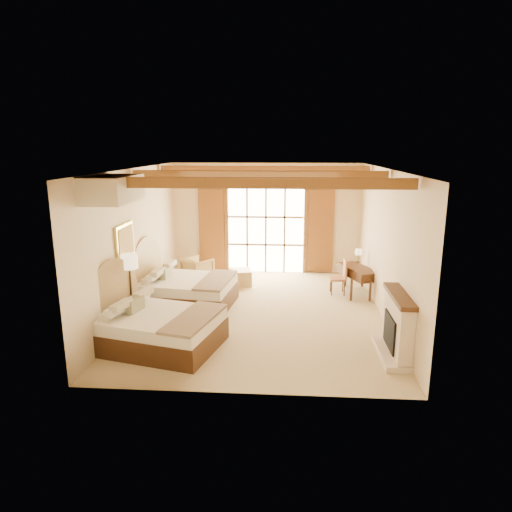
# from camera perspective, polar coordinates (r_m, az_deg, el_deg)

# --- Properties ---
(floor) EXTENTS (7.00, 7.00, 0.00)m
(floor) POSITION_cam_1_polar(r_m,az_deg,el_deg) (10.42, 0.28, -7.03)
(floor) COLOR tan
(floor) RESTS_ON ground
(wall_back) EXTENTS (5.50, 0.00, 5.50)m
(wall_back) POSITION_cam_1_polar(r_m,az_deg,el_deg) (13.41, 1.26, 4.72)
(wall_back) COLOR beige
(wall_back) RESTS_ON ground
(wall_left) EXTENTS (0.00, 7.00, 7.00)m
(wall_left) POSITION_cam_1_polar(r_m,az_deg,el_deg) (10.51, -14.85, 1.77)
(wall_left) COLOR beige
(wall_left) RESTS_ON ground
(wall_right) EXTENTS (0.00, 7.00, 7.00)m
(wall_right) POSITION_cam_1_polar(r_m,az_deg,el_deg) (10.18, 15.94, 1.32)
(wall_right) COLOR beige
(wall_right) RESTS_ON ground
(ceiling) EXTENTS (7.00, 7.00, 0.00)m
(ceiling) POSITION_cam_1_polar(r_m,az_deg,el_deg) (9.76, 0.30, 10.83)
(ceiling) COLOR #B07237
(ceiling) RESTS_ON ground
(ceiling_beams) EXTENTS (5.39, 4.60, 0.18)m
(ceiling_beams) POSITION_cam_1_polar(r_m,az_deg,el_deg) (9.77, 0.30, 10.12)
(ceiling_beams) COLOR brown
(ceiling_beams) RESTS_ON ceiling
(french_doors) EXTENTS (3.95, 0.08, 2.60)m
(french_doors) POSITION_cam_1_polar(r_m,az_deg,el_deg) (13.41, 1.24, 3.20)
(french_doors) COLOR white
(french_doors) RESTS_ON ground
(fireplace) EXTENTS (0.46, 1.40, 1.16)m
(fireplace) POSITION_cam_1_polar(r_m,az_deg,el_deg) (8.59, 17.16, -8.65)
(fireplace) COLOR beige
(fireplace) RESTS_ON ground
(painting) EXTENTS (0.06, 0.95, 0.75)m
(painting) POSITION_cam_1_polar(r_m,az_deg,el_deg) (9.77, -16.04, 1.72)
(painting) COLOR gold
(painting) RESTS_ON wall_left
(canopy_valance) EXTENTS (0.70, 1.40, 0.45)m
(canopy_valance) POSITION_cam_1_polar(r_m,az_deg,el_deg) (8.33, -17.50, 8.00)
(canopy_valance) COLOR beige
(canopy_valance) RESTS_ON ceiling
(bed_near) EXTENTS (2.50, 2.08, 1.41)m
(bed_near) POSITION_cam_1_polar(r_m,az_deg,el_deg) (8.81, -12.94, -8.40)
(bed_near) COLOR #401F0F
(bed_near) RESTS_ON floor
(bed_far) EXTENTS (2.32, 1.86, 1.40)m
(bed_far) POSITION_cam_1_polar(r_m,az_deg,el_deg) (10.91, -9.44, -3.91)
(bed_far) COLOR #401F0F
(bed_far) RESTS_ON floor
(nightstand) EXTENTS (0.59, 0.59, 0.66)m
(nightstand) POSITION_cam_1_polar(r_m,az_deg,el_deg) (9.81, -14.98, -6.82)
(nightstand) COLOR #401F0F
(nightstand) RESTS_ON floor
(floor_lamp) EXTENTS (0.33, 0.33, 1.58)m
(floor_lamp) POSITION_cam_1_polar(r_m,az_deg,el_deg) (9.42, -15.54, -1.24)
(floor_lamp) COLOR #332614
(floor_lamp) RESTS_ON floor
(armchair) EXTENTS (0.98, 0.98, 0.65)m
(armchair) POSITION_cam_1_polar(r_m,az_deg,el_deg) (12.81, -7.33, -1.66)
(armchair) COLOR #A58646
(armchair) RESTS_ON floor
(ottoman) EXTENTS (0.68, 0.68, 0.41)m
(ottoman) POSITION_cam_1_polar(r_m,az_deg,el_deg) (12.37, -1.98, -2.67)
(ottoman) COLOR tan
(ottoman) RESTS_ON floor
(desk) EXTENTS (0.97, 1.38, 0.68)m
(desk) POSITION_cam_1_polar(r_m,az_deg,el_deg) (11.89, 12.56, -2.88)
(desk) COLOR #401F0F
(desk) RESTS_ON floor
(desk_chair) EXTENTS (0.41, 0.41, 0.90)m
(desk_chair) POSITION_cam_1_polar(r_m,az_deg,el_deg) (11.79, 10.26, -3.34)
(desk_chair) COLOR #9B5F39
(desk_chair) RESTS_ON floor
(desk_lamp) EXTENTS (0.18, 0.18, 0.35)m
(desk_lamp) POSITION_cam_1_polar(r_m,az_deg,el_deg) (12.25, 12.69, 0.43)
(desk_lamp) COLOR #332614
(desk_lamp) RESTS_ON desk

